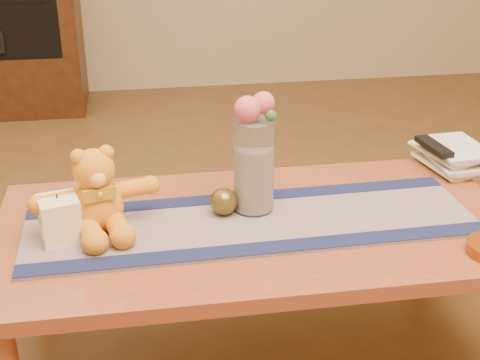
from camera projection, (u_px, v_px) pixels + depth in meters
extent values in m
plane|color=#523617|center=(257.00, 355.00, 1.99)|extent=(5.50, 5.50, 0.00)
cube|color=brown|center=(258.00, 229.00, 1.81)|extent=(1.40, 0.70, 0.04)
cylinder|color=brown|center=(37.00, 264.00, 2.07)|extent=(0.07, 0.07, 0.41)
cylinder|color=brown|center=(428.00, 231.00, 2.26)|extent=(0.07, 0.07, 0.41)
cube|color=#1A224B|center=(252.00, 222.00, 1.80)|extent=(1.21, 0.38, 0.01)
cube|color=#131A3B|center=(264.00, 248.00, 1.66)|extent=(1.20, 0.09, 0.00)
cube|color=#131A3B|center=(242.00, 197.00, 1.92)|extent=(1.20, 0.09, 0.00)
cube|color=#FCF0B9|center=(60.00, 219.00, 1.68)|extent=(0.12, 0.12, 0.11)
cylinder|color=black|center=(57.00, 196.00, 1.66)|extent=(0.00, 0.00, 0.01)
cylinder|color=silver|center=(254.00, 166.00, 1.81)|extent=(0.11, 0.11, 0.26)
cylinder|color=beige|center=(254.00, 179.00, 1.82)|extent=(0.09, 0.09, 0.18)
sphere|color=#DC4D5D|center=(247.00, 109.00, 1.72)|extent=(0.07, 0.07, 0.07)
sphere|color=#DC4D5D|center=(263.00, 103.00, 1.74)|extent=(0.06, 0.06, 0.06)
sphere|color=#474C9B|center=(256.00, 106.00, 1.77)|extent=(0.04, 0.04, 0.04)
sphere|color=#474C9B|center=(242.00, 111.00, 1.76)|extent=(0.04, 0.04, 0.04)
sphere|color=#33662D|center=(271.00, 115.00, 1.73)|extent=(0.03, 0.03, 0.03)
sphere|color=brown|center=(224.00, 201.00, 1.82)|extent=(0.10, 0.10, 0.08)
imported|color=#F4ECBD|center=(429.00, 167.00, 2.11)|extent=(0.20, 0.25, 0.02)
imported|color=#F4ECBD|center=(432.00, 162.00, 2.10)|extent=(0.17, 0.23, 0.02)
imported|color=#F4ECBD|center=(428.00, 156.00, 2.10)|extent=(0.21, 0.25, 0.02)
imported|color=#F4ECBD|center=(433.00, 151.00, 2.09)|extent=(0.18, 0.23, 0.02)
cube|color=black|center=(434.00, 146.00, 2.07)|extent=(0.06, 0.16, 0.02)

